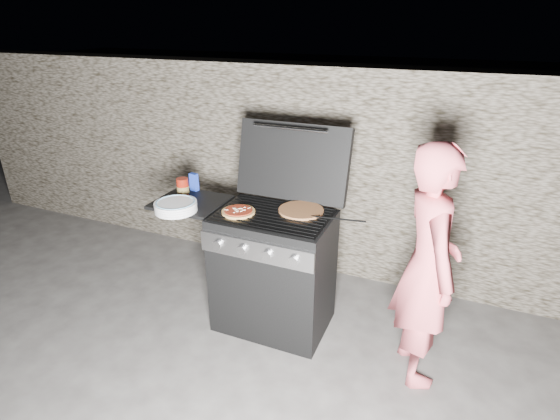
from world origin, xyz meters
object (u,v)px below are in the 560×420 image
at_px(gas_grill, 243,264).
at_px(person, 427,267).
at_px(pizza_topped, 238,211).
at_px(sauce_jar, 183,187).

distance_m(gas_grill, person, 1.33).
relative_size(pizza_topped, person, 0.15).
distance_m(pizza_topped, person, 1.28).
xyz_separation_m(gas_grill, sauce_jar, (-0.52, 0.06, 0.52)).
distance_m(gas_grill, sauce_jar, 0.74).
bearing_deg(gas_grill, pizza_topped, -74.80).
xyz_separation_m(pizza_topped, sauce_jar, (-0.54, 0.14, 0.05)).
height_order(pizza_topped, person, person).
distance_m(sauce_jar, person, 1.83).
bearing_deg(sauce_jar, person, -4.29).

